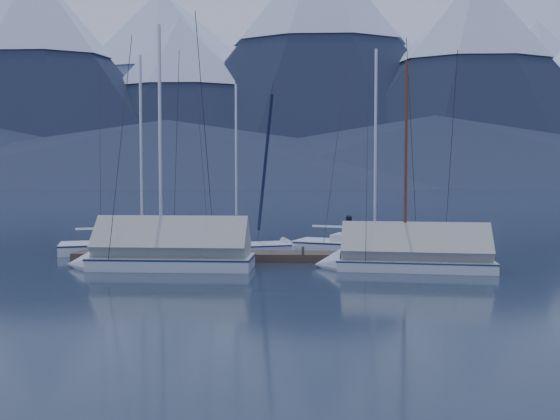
{
  "coord_description": "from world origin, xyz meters",
  "views": [
    {
      "loc": [
        1.0,
        -23.63,
        3.54
      ],
      "look_at": [
        0.0,
        2.0,
        2.2
      ],
      "focal_mm": 38.0,
      "sensor_mm": 36.0,
      "label": 1
    }
  ],
  "objects_px": {
    "sailboat_open_left": "(154,247)",
    "sailboat_covered_near": "(401,258)",
    "sailboat_open_mid": "(246,250)",
    "sailboat_open_right": "(386,249)",
    "person": "(349,234)",
    "sailboat_covered_far": "(158,255)"
  },
  "relations": [
    {
      "from": "sailboat_open_left",
      "to": "sailboat_covered_near",
      "type": "height_order",
      "value": "sailboat_open_left"
    },
    {
      "from": "person",
      "to": "sailboat_open_right",
      "type": "bearing_deg",
      "value": -57.96
    },
    {
      "from": "sailboat_open_mid",
      "to": "person",
      "type": "height_order",
      "value": "sailboat_open_mid"
    },
    {
      "from": "sailboat_covered_far",
      "to": "person",
      "type": "relative_size",
      "value": 6.47
    },
    {
      "from": "sailboat_covered_far",
      "to": "person",
      "type": "height_order",
      "value": "sailboat_covered_far"
    },
    {
      "from": "sailboat_open_left",
      "to": "person",
      "type": "distance_m",
      "value": 9.81
    },
    {
      "from": "sailboat_open_mid",
      "to": "sailboat_open_right",
      "type": "relative_size",
      "value": 0.83
    },
    {
      "from": "sailboat_open_mid",
      "to": "sailboat_open_right",
      "type": "distance_m",
      "value": 6.71
    },
    {
      "from": "sailboat_open_mid",
      "to": "sailboat_covered_far",
      "type": "bearing_deg",
      "value": -120.77
    },
    {
      "from": "sailboat_open_right",
      "to": "sailboat_covered_near",
      "type": "distance_m",
      "value": 5.04
    },
    {
      "from": "sailboat_covered_near",
      "to": "person",
      "type": "bearing_deg",
      "value": 124.85
    },
    {
      "from": "sailboat_open_left",
      "to": "sailboat_open_mid",
      "type": "height_order",
      "value": "sailboat_open_left"
    },
    {
      "from": "sailboat_covered_near",
      "to": "person",
      "type": "xyz_separation_m",
      "value": [
        -1.82,
        2.61,
        0.7
      ]
    },
    {
      "from": "sailboat_open_mid",
      "to": "sailboat_open_right",
      "type": "bearing_deg",
      "value": 0.23
    },
    {
      "from": "sailboat_covered_near",
      "to": "sailboat_open_left",
      "type": "bearing_deg",
      "value": 154.08
    },
    {
      "from": "person",
      "to": "sailboat_covered_far",
      "type": "bearing_deg",
      "value": 89.89
    },
    {
      "from": "sailboat_open_left",
      "to": "sailboat_open_right",
      "type": "distance_m",
      "value": 11.3
    },
    {
      "from": "sailboat_open_left",
      "to": "person",
      "type": "relative_size",
      "value": 6.44
    },
    {
      "from": "sailboat_open_left",
      "to": "sailboat_covered_far",
      "type": "distance_m",
      "value": 5.73
    },
    {
      "from": "sailboat_open_left",
      "to": "sailboat_covered_near",
      "type": "relative_size",
      "value": 1.16
    },
    {
      "from": "sailboat_open_mid",
      "to": "sailboat_open_left",
      "type": "bearing_deg",
      "value": 174.7
    },
    {
      "from": "sailboat_covered_far",
      "to": "person",
      "type": "bearing_deg",
      "value": 19.05
    }
  ]
}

